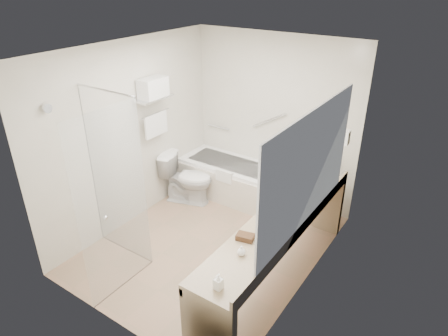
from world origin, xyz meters
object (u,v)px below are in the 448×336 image
Objects in this scene: toilet at (187,179)px; amenity_basket at (245,237)px; bathtub at (231,179)px; water_bottle_left at (298,198)px; vanity_counter at (279,236)px.

toilet is 4.56× the size of amenity_basket.
amenity_basket reaches higher than toilet.
toilet is (-0.45, -0.54, 0.11)m from bathtub.
amenity_basket is at bearing -143.60° from toilet.
amenity_basket is (1.39, -1.88, 0.60)m from bathtub.
vanity_counter is at bearing -93.93° from water_bottle_left.
vanity_counter is (1.52, -1.39, 0.36)m from bathtub.
toilet is at bearing -129.87° from bathtub.
bathtub is 0.71m from toilet.
toilet is at bearing 156.71° from vanity_counter.
toilet is 2.33m from amenity_basket.
amenity_basket is at bearing -105.43° from vanity_counter.
amenity_basket reaches higher than bathtub.
toilet is (-1.97, 0.85, -0.26)m from vanity_counter.
vanity_counter is at bearing 74.57° from amenity_basket.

